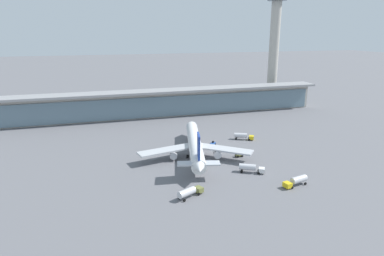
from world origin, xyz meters
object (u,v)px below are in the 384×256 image
at_px(service_truck_under_wing_olive, 239,155).
at_px(service_truck_by_tail_yellow, 243,136).
at_px(airliner_on_stand, 195,145).
at_px(service_truck_mid_apron_blue, 213,144).
at_px(service_truck_at_far_stand_olive, 189,192).
at_px(service_truck_on_taxiway_yellow, 296,181).
at_px(control_tower, 275,38).
at_px(service_truck_near_nose_white, 251,168).

bearing_deg(service_truck_under_wing_olive, service_truck_by_tail_yellow, 61.20).
bearing_deg(service_truck_by_tail_yellow, airliner_on_stand, -152.79).
relative_size(service_truck_under_wing_olive, service_truck_mid_apron_blue, 0.95).
bearing_deg(service_truck_at_far_stand_olive, service_truck_by_tail_yellow, 49.88).
xyz_separation_m(service_truck_mid_apron_blue, service_truck_on_taxiway_yellow, (11.92, -43.13, 0.83)).
xyz_separation_m(airliner_on_stand, service_truck_by_tail_yellow, (26.65, 13.70, -3.02)).
bearing_deg(service_truck_by_tail_yellow, service_truck_on_taxiway_yellow, -94.74).
distance_m(airliner_on_stand, control_tower, 122.06).
distance_m(airliner_on_stand, service_truck_at_far_stand_olive, 33.44).
bearing_deg(service_truck_by_tail_yellow, service_truck_at_far_stand_olive, -130.12).
height_order(service_truck_under_wing_olive, control_tower, control_tower).
bearing_deg(airliner_on_stand, service_truck_at_far_stand_olive, -109.83).
bearing_deg(airliner_on_stand, service_truck_on_taxiway_yellow, -55.97).
height_order(service_truck_under_wing_olive, service_truck_by_tail_yellow, service_truck_by_tail_yellow).
height_order(service_truck_by_tail_yellow, service_truck_on_taxiway_yellow, same).
relative_size(service_truck_mid_apron_blue, service_truck_on_taxiway_yellow, 0.37).
distance_m(service_truck_under_wing_olive, control_tower, 117.59).
relative_size(service_truck_near_nose_white, service_truck_on_taxiway_yellow, 0.97).
bearing_deg(service_truck_mid_apron_blue, service_truck_near_nose_white, -84.48).
xyz_separation_m(service_truck_on_taxiway_yellow, control_tower, (57.36, 117.88, 40.32)).
bearing_deg(service_truck_mid_apron_blue, service_truck_under_wing_olive, -70.41).
relative_size(service_truck_under_wing_olive, service_truck_at_far_stand_olive, 0.35).
height_order(service_truck_by_tail_yellow, service_truck_at_far_stand_olive, same).
relative_size(service_truck_by_tail_yellow, service_truck_on_taxiway_yellow, 0.98).
bearing_deg(service_truck_on_taxiway_yellow, service_truck_at_far_stand_olive, 176.10).
distance_m(service_truck_on_taxiway_yellow, control_tower, 137.16).
relative_size(service_truck_on_taxiway_yellow, control_tower, 0.12).
bearing_deg(service_truck_near_nose_white, service_truck_mid_apron_blue, 95.52).
distance_m(service_truck_under_wing_olive, service_truck_at_far_stand_olive, 37.71).
distance_m(service_truck_by_tail_yellow, service_truck_on_taxiway_yellow, 47.52).
height_order(airliner_on_stand, service_truck_near_nose_white, airliner_on_stand).
height_order(service_truck_under_wing_olive, service_truck_at_far_stand_olive, service_truck_at_far_stand_olive).
relative_size(airliner_on_stand, service_truck_on_taxiway_yellow, 6.27).
xyz_separation_m(service_truck_mid_apron_blue, service_truck_at_far_stand_olive, (-22.10, -40.82, 0.83)).
xyz_separation_m(service_truck_near_nose_white, control_tower, (66.41, 104.47, 40.32)).
height_order(service_truck_mid_apron_blue, service_truck_by_tail_yellow, service_truck_by_tail_yellow).
bearing_deg(airliner_on_stand, control_tower, 46.45).
relative_size(airliner_on_stand, service_truck_under_wing_olive, 18.04).
bearing_deg(control_tower, service_truck_mid_apron_blue, -132.83).
distance_m(airliner_on_stand, service_truck_by_tail_yellow, 30.12).
distance_m(service_truck_near_nose_white, service_truck_by_tail_yellow, 36.34).
distance_m(service_truck_mid_apron_blue, service_truck_by_tail_yellow, 16.42).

